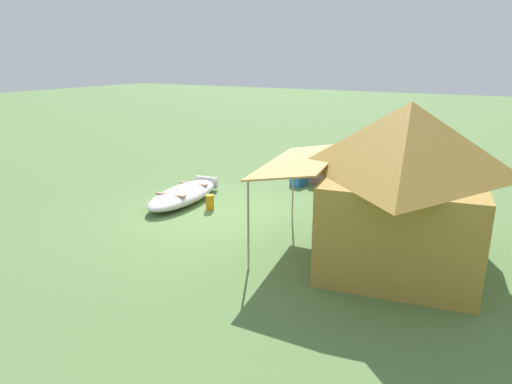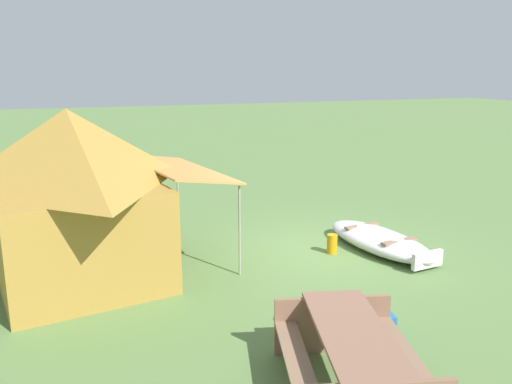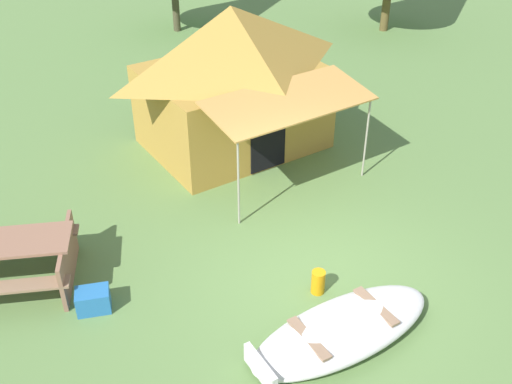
{
  "view_description": "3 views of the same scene",
  "coord_description": "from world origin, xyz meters",
  "px_view_note": "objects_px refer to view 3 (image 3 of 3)",
  "views": [
    {
      "loc": [
        8.32,
        5.84,
        3.52
      ],
      "look_at": [
        0.19,
        1.15,
        0.75
      ],
      "focal_mm": 32.29,
      "sensor_mm": 36.0,
      "label": 1
    },
    {
      "loc": [
        -8.59,
        4.37,
        3.46
      ],
      "look_at": [
        -0.04,
        1.17,
        1.29
      ],
      "focal_mm": 37.21,
      "sensor_mm": 36.0,
      "label": 2
    },
    {
      "loc": [
        -3.54,
        -5.79,
        5.93
      ],
      "look_at": [
        -0.47,
        1.18,
        0.88
      ],
      "focal_mm": 41.94,
      "sensor_mm": 36.0,
      "label": 3
    }
  ],
  "objects_px": {
    "cooler_box": "(93,300)",
    "picnic_table": "(2,258)",
    "canvas_cabin_tent": "(232,77)",
    "fuel_can": "(318,282)",
    "beached_rowboat": "(342,330)"
  },
  "relations": [
    {
      "from": "canvas_cabin_tent",
      "to": "cooler_box",
      "type": "distance_m",
      "value": 5.22
    },
    {
      "from": "picnic_table",
      "to": "cooler_box",
      "type": "distance_m",
      "value": 1.5
    },
    {
      "from": "fuel_can",
      "to": "beached_rowboat",
      "type": "bearing_deg",
      "value": -100.37
    },
    {
      "from": "canvas_cabin_tent",
      "to": "fuel_can",
      "type": "height_order",
      "value": "canvas_cabin_tent"
    },
    {
      "from": "beached_rowboat",
      "to": "fuel_can",
      "type": "distance_m",
      "value": 0.96
    },
    {
      "from": "canvas_cabin_tent",
      "to": "fuel_can",
      "type": "relative_size",
      "value": 11.67
    },
    {
      "from": "canvas_cabin_tent",
      "to": "cooler_box",
      "type": "height_order",
      "value": "canvas_cabin_tent"
    },
    {
      "from": "beached_rowboat",
      "to": "canvas_cabin_tent",
      "type": "distance_m",
      "value": 5.68
    },
    {
      "from": "cooler_box",
      "to": "picnic_table",
      "type": "bearing_deg",
      "value": 135.4
    },
    {
      "from": "beached_rowboat",
      "to": "picnic_table",
      "type": "relative_size",
      "value": 1.22
    },
    {
      "from": "canvas_cabin_tent",
      "to": "beached_rowboat",
      "type": "bearing_deg",
      "value": -97.47
    },
    {
      "from": "canvas_cabin_tent",
      "to": "fuel_can",
      "type": "xyz_separation_m",
      "value": [
        -0.55,
        -4.55,
        -1.28
      ]
    },
    {
      "from": "picnic_table",
      "to": "fuel_can",
      "type": "relative_size",
      "value": 6.26
    },
    {
      "from": "fuel_can",
      "to": "picnic_table",
      "type": "bearing_deg",
      "value": 154.03
    },
    {
      "from": "picnic_table",
      "to": "beached_rowboat",
      "type": "bearing_deg",
      "value": -36.97
    }
  ]
}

